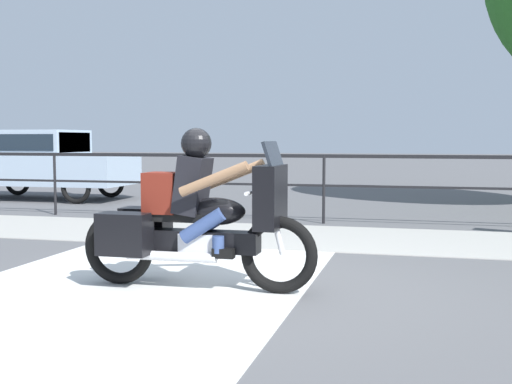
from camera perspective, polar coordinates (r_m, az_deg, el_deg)
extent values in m
plane|color=#565659|center=(6.14, -0.83, -8.71)|extent=(120.00, 120.00, 0.00)
cube|color=#A8A59E|center=(9.40, 4.62, -3.99)|extent=(44.00, 2.40, 0.01)
cube|color=silver|center=(6.33, -11.17, -8.34)|extent=(3.33, 6.00, 0.01)
cube|color=black|center=(10.85, 6.07, 3.20)|extent=(36.00, 0.04, 0.06)
cube|color=black|center=(10.87, 6.05, 0.57)|extent=(36.00, 0.03, 0.04)
cylinder|color=black|center=(12.66, -17.44, 0.70)|extent=(0.05, 0.05, 1.17)
cylinder|color=black|center=(10.88, 6.05, 0.26)|extent=(0.05, 0.05, 1.17)
torus|color=black|center=(5.93, 2.06, -5.61)|extent=(0.72, 0.11, 0.72)
torus|color=black|center=(6.46, -12.09, -4.86)|extent=(0.72, 0.11, 0.72)
cube|color=black|center=(6.14, -5.34, -4.34)|extent=(1.22, 0.22, 0.20)
cube|color=silver|center=(6.13, -5.05, -4.81)|extent=(0.34, 0.26, 0.26)
ellipsoid|color=black|center=(6.03, -3.63, -1.72)|extent=(0.58, 0.30, 0.26)
cube|color=black|center=(6.16, -6.77, -2.18)|extent=(0.71, 0.28, 0.08)
cube|color=black|center=(5.88, 1.31, -0.42)|extent=(0.20, 0.58, 0.58)
cube|color=#1E232B|center=(5.85, 1.51, 3.38)|extent=(0.10, 0.49, 0.24)
cylinder|color=silver|center=(5.91, -0.01, 0.10)|extent=(0.04, 0.70, 0.04)
cylinder|color=silver|center=(6.08, -7.56, -5.69)|extent=(0.89, 0.09, 0.09)
cube|color=black|center=(6.15, -11.61, -3.66)|extent=(0.48, 0.28, 0.40)
cube|color=black|center=(6.58, -9.78, -3.09)|extent=(0.48, 0.28, 0.40)
cylinder|color=silver|center=(5.90, 1.78, -3.03)|extent=(0.18, 0.06, 0.54)
cube|color=black|center=(6.09, -5.66, 0.60)|extent=(0.31, 0.36, 0.57)
sphere|color=#8C6647|center=(6.06, -5.33, 4.14)|extent=(0.23, 0.23, 0.23)
sphere|color=black|center=(6.06, -5.33, 4.33)|extent=(0.29, 0.29, 0.29)
cylinder|color=#33477A|center=(5.93, -4.76, -3.01)|extent=(0.44, 0.13, 0.34)
cylinder|color=#33477A|center=(5.91, -3.37, -4.68)|extent=(0.11, 0.11, 0.16)
cube|color=black|center=(5.91, -2.91, -5.46)|extent=(0.20, 0.10, 0.09)
cylinder|color=#33477A|center=(6.21, -3.86, -2.65)|extent=(0.44, 0.13, 0.34)
cylinder|color=#33477A|center=(6.19, -2.53, -4.25)|extent=(0.11, 0.11, 0.16)
cube|color=black|center=(6.19, -2.08, -4.99)|extent=(0.20, 0.10, 0.09)
cylinder|color=#8C6647|center=(5.70, -3.78, 1.15)|extent=(0.65, 0.09, 0.33)
cylinder|color=#8C6647|center=(6.27, -2.07, 1.48)|extent=(0.65, 0.09, 0.33)
cube|color=maroon|center=(6.20, -8.26, -0.06)|extent=(0.32, 0.32, 0.39)
cube|color=#9EB2C6|center=(16.03, -18.33, 1.93)|extent=(4.21, 1.78, 0.70)
cube|color=#9EB2C6|center=(16.15, -19.14, 4.20)|extent=(2.19, 1.57, 0.58)
cube|color=#19232D|center=(15.58, -15.84, 4.27)|extent=(0.04, 1.39, 0.46)
cube|color=#19232D|center=(16.15, -19.14, 4.20)|extent=(2.01, 1.60, 0.37)
torus|color=black|center=(14.67, -15.72, 0.39)|extent=(0.73, 0.11, 0.73)
torus|color=black|center=(16.10, -12.81, 0.81)|extent=(0.73, 0.11, 0.73)
torus|color=black|center=(17.45, -20.45, 0.93)|extent=(0.73, 0.11, 0.73)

